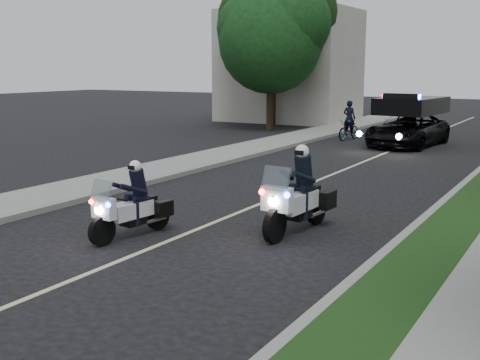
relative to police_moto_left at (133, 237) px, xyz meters
name	(u,v)px	position (x,y,z in m)	size (l,w,h in m)	color
ground	(179,237)	(0.83, 0.49, 0.00)	(120.00, 120.00, 0.00)	black
curb_right	(474,176)	(4.93, 10.49, 0.07)	(0.20, 60.00, 0.15)	gray
curb_left	(246,157)	(-3.27, 10.49, 0.07)	(0.20, 60.00, 0.15)	gray
sidewalk_left	(221,155)	(-4.37, 10.49, 0.08)	(2.00, 60.00, 0.16)	gray
building_far	(289,66)	(-9.17, 26.49, 3.50)	(8.00, 6.00, 7.00)	#A8A396
lane_marking	(349,168)	(0.83, 10.49, 0.00)	(0.12, 50.00, 0.01)	#BFB78C
police_moto_left	(133,237)	(0.00, 0.00, 0.00)	(0.65, 1.87, 1.59)	silver
police_moto_right	(297,232)	(2.79, 2.02, 0.00)	(0.77, 2.19, 1.87)	silver
police_suv	(407,146)	(0.99, 17.41, 0.00)	(2.39, 5.15, 2.51)	black
bicycle	(349,140)	(-2.08, 18.38, 0.00)	(0.64, 1.84, 0.96)	black
cyclist	(349,140)	(-2.08, 18.38, 0.00)	(0.60, 0.40, 1.68)	black
tree_left_near	(269,131)	(-7.30, 20.18, 0.00)	(5.55, 5.55, 9.25)	#164318
tree_left_far	(273,125)	(-8.60, 23.09, 0.00)	(6.35, 6.35, 10.58)	#163410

